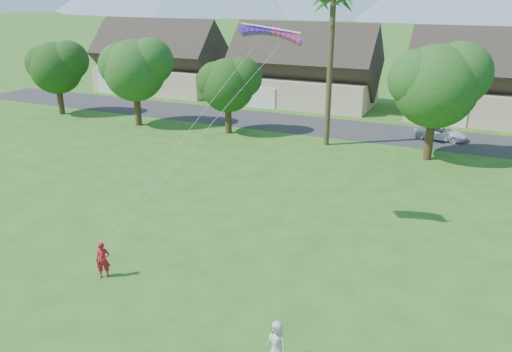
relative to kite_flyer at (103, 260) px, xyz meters
The scene contains 7 objects.
street 29.52m from the kite_flyer, 80.17° to the left, with size 90.00×7.00×0.01m, color #2D2D30.
kite_flyer is the anchor object (origin of this frame).
watcher 9.08m from the kite_flyer, 11.43° to the right, with size 0.75×0.49×1.54m, color #B7B8B3.
parked_car 31.23m from the kite_flyer, 68.59° to the left, with size 1.94×4.21×1.17m, color white.
houses_row 38.56m from the kite_flyer, 81.73° to the left, with size 72.75×8.19×8.86m.
tree_row 23.67m from the kite_flyer, 80.38° to the left, with size 62.27×6.67×8.45m.
parafoil_kite 12.76m from the kite_flyer, 56.56° to the left, with size 3.04×1.31×0.50m.
Camera 1 is at (8.89, -9.74, 11.81)m, focal length 35.00 mm.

